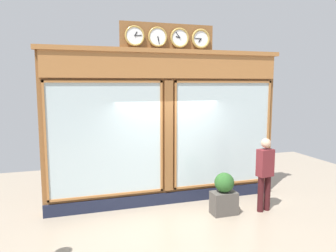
% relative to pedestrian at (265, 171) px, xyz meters
% --- Properties ---
extents(shop_facade, '(5.84, 0.42, 4.27)m').
position_rel_pedestrian_xyz_m(shop_facade, '(1.96, -1.22, 0.96)').
color(shop_facade, brown).
rests_on(shop_facade, ground_plane).
extents(pedestrian, '(0.39, 0.28, 1.69)m').
position_rel_pedestrian_xyz_m(pedestrian, '(0.00, 0.00, 0.00)').
color(pedestrian, '#3A1316').
rests_on(pedestrian, ground_plane).
extents(planter_box, '(0.56, 0.36, 0.51)m').
position_rel_pedestrian_xyz_m(planter_box, '(0.96, -0.10, -0.68)').
color(planter_box, '#4C4742').
rests_on(planter_box, ground_plane).
extents(planter_shrub, '(0.44, 0.44, 0.44)m').
position_rel_pedestrian_xyz_m(planter_shrub, '(0.96, -0.10, -0.20)').
color(planter_shrub, '#285623').
rests_on(planter_shrub, planter_box).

